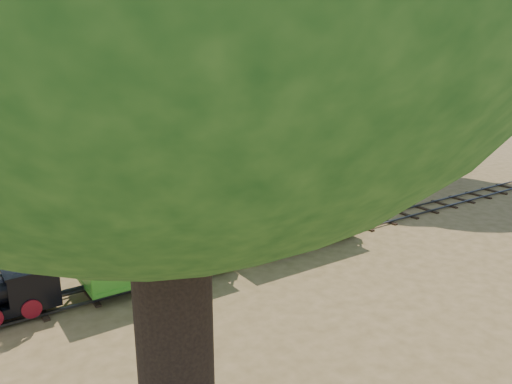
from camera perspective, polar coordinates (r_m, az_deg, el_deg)
ground at (r=13.96m, az=6.10°, el=-5.53°), size 90.00×90.00×0.00m
track at (r=13.93m, az=6.11°, el=-5.27°), size 22.00×1.00×0.10m
carriage_front at (r=11.46m, az=-11.26°, el=-6.17°), size 3.60×1.47×1.87m
carriage_rear at (r=13.45m, az=4.58°, el=-2.59°), size 3.60×1.49×1.87m
oak_ne at (r=22.42m, az=4.77°, el=19.73°), size 7.26×6.39×9.27m
fence at (r=20.29m, az=-8.55°, el=2.79°), size 18.10×0.10×1.00m
shrub_west at (r=19.75m, az=-26.85°, el=1.80°), size 2.53×1.94×1.75m
shrub_mid_w at (r=20.49m, az=-16.43°, el=3.79°), size 3.03×2.33×2.09m
shrub_mid_e at (r=23.61m, az=0.13°, el=5.08°), size 2.05×1.58×1.42m
shrub_east at (r=23.80m, az=0.88°, el=5.41°), size 2.34×1.80×1.62m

